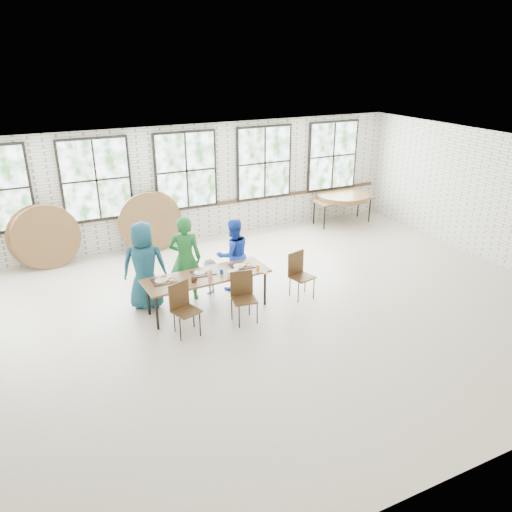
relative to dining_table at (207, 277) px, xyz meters
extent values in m
plane|color=beige|center=(0.92, -0.64, -0.69)|extent=(12.00, 12.00, 0.00)
plane|color=white|center=(0.92, -0.64, 2.31)|extent=(12.00, 12.00, 0.00)
plane|color=silver|center=(0.92, 3.86, 0.81)|extent=(12.00, 0.00, 12.00)
plane|color=silver|center=(0.92, -5.14, 0.81)|extent=(12.00, 0.00, 12.00)
plane|color=silver|center=(6.92, -0.64, 0.81)|extent=(0.00, 9.00, 9.00)
cube|color=#422819|center=(0.92, 3.83, 0.21)|extent=(11.80, 0.05, 0.08)
cube|color=black|center=(-1.28, 3.80, 1.19)|extent=(1.62, 0.05, 1.97)
cube|color=white|center=(-1.28, 3.77, 1.19)|extent=(1.50, 0.01, 1.85)
cube|color=black|center=(0.92, 3.80, 1.19)|extent=(1.62, 0.05, 1.97)
cube|color=white|center=(0.92, 3.77, 1.19)|extent=(1.50, 0.01, 1.85)
cube|color=black|center=(3.12, 3.80, 1.19)|extent=(1.62, 0.05, 1.97)
cube|color=white|center=(3.12, 3.77, 1.19)|extent=(1.50, 0.01, 1.85)
cube|color=black|center=(5.32, 3.80, 1.19)|extent=(1.62, 0.05, 1.97)
cube|color=white|center=(5.32, 3.77, 1.19)|extent=(1.50, 0.01, 1.85)
cube|color=brown|center=(0.00, 0.00, 0.03)|extent=(2.44, 0.92, 0.04)
cylinder|color=black|center=(-1.08, -0.30, -0.34)|extent=(0.05, 0.05, 0.70)
cylinder|color=black|center=(-1.08, 0.30, -0.34)|extent=(0.05, 0.05, 0.70)
cylinder|color=black|center=(1.08, -0.30, -0.34)|extent=(0.05, 0.05, 0.70)
cylinder|color=black|center=(1.08, 0.30, -0.34)|extent=(0.05, 0.05, 0.70)
cube|color=#452E17|center=(-0.65, -0.69, -0.24)|extent=(0.53, 0.52, 0.03)
cube|color=#452E17|center=(-0.72, -0.51, 0.01)|extent=(0.41, 0.17, 0.50)
cylinder|color=black|center=(-0.83, -0.86, -0.47)|extent=(0.02, 0.02, 0.44)
cylinder|color=black|center=(-0.83, -0.52, -0.47)|extent=(0.02, 0.02, 0.44)
cylinder|color=black|center=(-0.47, -0.86, -0.47)|extent=(0.02, 0.02, 0.44)
cylinder|color=black|center=(-0.47, -0.52, -0.47)|extent=(0.02, 0.02, 0.44)
cube|color=#452E17|center=(0.44, -0.73, -0.24)|extent=(0.48, 0.46, 0.03)
cube|color=#452E17|center=(0.47, -0.54, 0.01)|extent=(0.42, 0.10, 0.50)
cylinder|color=black|center=(0.26, -0.90, -0.47)|extent=(0.02, 0.02, 0.44)
cylinder|color=black|center=(0.26, -0.56, -0.47)|extent=(0.02, 0.02, 0.44)
cylinder|color=black|center=(0.62, -0.90, -0.47)|extent=(0.02, 0.02, 0.44)
cylinder|color=black|center=(0.62, -0.56, -0.47)|extent=(0.02, 0.02, 0.44)
cube|color=#452E17|center=(1.90, -0.34, -0.24)|extent=(0.51, 0.50, 0.03)
cube|color=#452E17|center=(1.85, -0.16, 0.01)|extent=(0.41, 0.14, 0.50)
cylinder|color=black|center=(1.72, -0.51, -0.47)|extent=(0.02, 0.02, 0.44)
cylinder|color=black|center=(1.72, -0.17, -0.47)|extent=(0.02, 0.02, 0.44)
cylinder|color=black|center=(2.08, -0.51, -0.47)|extent=(0.02, 0.02, 0.44)
cylinder|color=black|center=(2.08, -0.17, -0.47)|extent=(0.02, 0.02, 0.44)
imported|color=navy|center=(-1.02, 0.65, 0.18)|extent=(0.99, 0.81, 1.74)
imported|color=#1B6729|center=(-0.21, 0.65, 0.18)|extent=(0.75, 0.63, 1.74)
imported|color=#191647|center=(0.30, 0.65, -0.31)|extent=(0.56, 0.45, 0.77)
imported|color=blue|center=(0.82, 0.65, 0.08)|extent=(0.75, 0.59, 1.53)
cube|color=brown|center=(5.39, 3.26, 0.03)|extent=(1.82, 0.80, 0.04)
cylinder|color=black|center=(4.61, 2.99, -0.34)|extent=(0.04, 0.04, 0.70)
cylinder|color=black|center=(4.61, 3.54, -0.34)|extent=(0.04, 0.04, 0.70)
cylinder|color=black|center=(6.17, 2.99, -0.34)|extent=(0.04, 0.04, 0.70)
cylinder|color=black|center=(6.17, 3.54, -0.34)|extent=(0.04, 0.04, 0.70)
cube|color=black|center=(-0.81, 0.08, 0.06)|extent=(0.44, 0.33, 0.02)
cube|color=black|center=(-0.04, 0.11, 0.06)|extent=(0.44, 0.33, 0.02)
cube|color=black|center=(0.76, 0.08, 0.06)|extent=(0.44, 0.33, 0.02)
cylinder|color=black|center=(-0.33, -0.19, 0.10)|extent=(0.09, 0.09, 0.09)
cube|color=red|center=(0.01, -0.14, 0.11)|extent=(0.06, 0.06, 0.11)
cylinder|color=#1535A3|center=(0.27, -0.07, 0.10)|extent=(0.07, 0.07, 0.10)
cylinder|color=orange|center=(0.97, -0.20, 0.11)|extent=(0.07, 0.07, 0.11)
cylinder|color=white|center=(0.40, -0.26, 0.10)|extent=(0.17, 0.17, 0.10)
ellipsoid|color=white|center=(-0.56, -0.18, 0.08)|extent=(0.11, 0.11, 0.05)
ellipsoid|color=white|center=(0.58, -0.06, 0.08)|extent=(0.11, 0.11, 0.05)
cylinder|color=brown|center=(5.39, 3.26, 0.07)|extent=(1.50, 1.50, 0.04)
cylinder|color=brown|center=(5.39, 3.26, 0.12)|extent=(1.50, 1.50, 0.04)
cylinder|color=brown|center=(5.39, 3.26, 0.16)|extent=(1.50, 1.50, 0.04)
cylinder|color=brown|center=(-2.66, 3.60, 0.05)|extent=(1.50, 0.26, 1.49)
cylinder|color=brown|center=(-2.56, 3.50, 0.05)|extent=(1.50, 0.26, 1.49)
cylinder|color=brown|center=(-0.09, 3.60, 0.05)|extent=(1.50, 0.23, 1.49)
cylinder|color=brown|center=(-0.20, 3.50, 0.05)|extent=(1.50, 0.26, 1.49)
camera|label=1|loc=(-2.90, -8.13, 3.98)|focal=35.00mm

